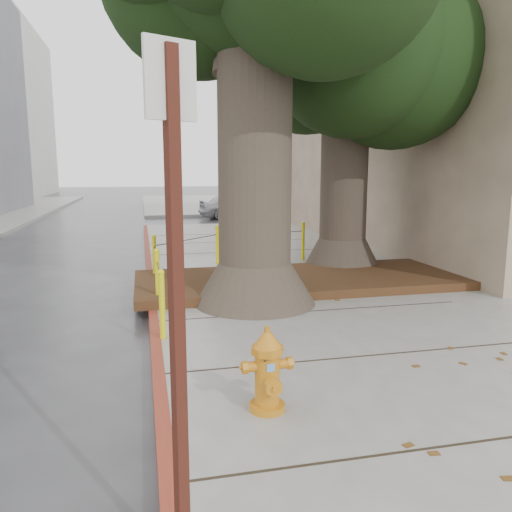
{
  "coord_description": "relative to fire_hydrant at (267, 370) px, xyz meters",
  "views": [
    {
      "loc": [
        -2.11,
        -5.3,
        2.37
      ],
      "look_at": [
        -0.47,
        1.88,
        1.1
      ],
      "focal_mm": 35.0,
      "sensor_mm": 36.0,
      "label": 1
    }
  ],
  "objects": [
    {
      "name": "signpost",
      "position": [
        -0.91,
        -1.61,
        1.23
      ],
      "size": [
        0.27,
        0.13,
        2.86
      ],
      "rotation": [
        0.0,
        0.0,
        0.41
      ],
      "color": "#471911",
      "rests_on": "sidewalk_main"
    },
    {
      "name": "planter_bed",
      "position": [
        1.94,
        4.97,
        -0.31
      ],
      "size": [
        6.4,
        2.6,
        0.16
      ],
      "primitive_type": "cube",
      "color": "black",
      "rests_on": "sidewalk_main"
    },
    {
      "name": "car_silver",
      "position": [
        3.55,
        20.15,
        0.1
      ],
      "size": [
        3.87,
        1.79,
        1.29
      ],
      "primitive_type": "imported",
      "rotation": [
        0.0,
        0.0,
        1.64
      ],
      "color": "#ADADB2",
      "rests_on": "ground"
    },
    {
      "name": "tree_far",
      "position": [
        3.67,
        6.39,
        4.48
      ],
      "size": [
        4.5,
        3.8,
        7.17
      ],
      "color": "#4C3F33",
      "rests_on": "sidewalk_main"
    },
    {
      "name": "building_side_grey",
      "position": [
        23.04,
        33.07,
        5.46
      ],
      "size": [
        12.0,
        14.0,
        12.0
      ],
      "primitive_type": "cube",
      "color": "slate",
      "rests_on": "ground"
    },
    {
      "name": "fire_hydrant",
      "position": [
        0.0,
        0.0,
        0.0
      ],
      "size": [
        0.42,
        0.37,
        0.81
      ],
      "rotation": [
        0.0,
        0.0,
        0.03
      ],
      "color": "orange",
      "rests_on": "sidewalk_main"
    },
    {
      "name": "sidewalk_far",
      "position": [
        7.04,
        31.07,
        -0.47
      ],
      "size": [
        16.0,
        20.0,
        0.15
      ],
      "primitive_type": "cube",
      "color": "slate",
      "rests_on": "ground"
    },
    {
      "name": "building_side_white",
      "position": [
        17.04,
        27.07,
        3.96
      ],
      "size": [
        10.0,
        10.0,
        9.0
      ],
      "primitive_type": "cube",
      "color": "silver",
      "rests_on": "ground"
    },
    {
      "name": "ground",
      "position": [
        1.04,
        1.07,
        -0.54
      ],
      "size": [
        140.0,
        140.0,
        0.0
      ],
      "primitive_type": "plane",
      "color": "#28282B",
      "rests_on": "ground"
    },
    {
      "name": "curb_red",
      "position": [
        -0.96,
        3.57,
        -0.47
      ],
      "size": [
        0.14,
        26.0,
        0.16
      ],
      "primitive_type": "cube",
      "color": "maroon",
      "rests_on": "ground"
    },
    {
      "name": "bollard_ring",
      "position": [
        0.17,
        5.45,
        0.12
      ],
      "size": [
        3.79,
        5.39,
        0.95
      ],
      "color": "yellow",
      "rests_on": "sidewalk_main"
    },
    {
      "name": "car_red",
      "position": [
        13.55,
        19.36,
        0.04
      ],
      "size": [
        3.58,
        1.3,
        1.17
      ],
      "primitive_type": "imported",
      "rotation": [
        0.0,
        0.0,
        1.59
      ],
      "color": "maroon",
      "rests_on": "ground"
    }
  ]
}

